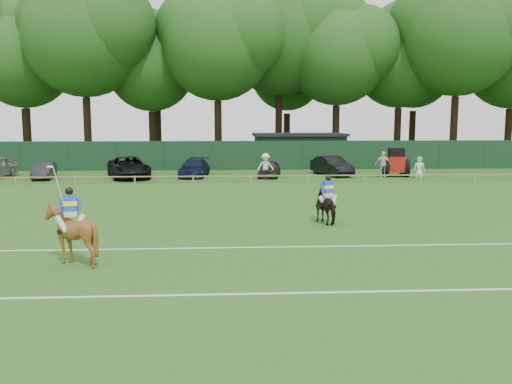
{
  "coord_description": "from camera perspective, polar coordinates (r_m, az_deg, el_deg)",
  "views": [
    {
      "loc": [
        -0.78,
        -19.4,
        4.51
      ],
      "look_at": [
        0.5,
        3.0,
        1.4
      ],
      "focal_mm": 38.0,
      "sensor_mm": 36.0,
      "label": 1
    }
  ],
  "objects": [
    {
      "name": "ground",
      "position": [
        19.93,
        -0.95,
        -5.19
      ],
      "size": [
        160.0,
        160.0,
        0.0
      ],
      "primitive_type": "plane",
      "color": "#1E4C14",
      "rests_on": "ground"
    },
    {
      "name": "horse_dark",
      "position": [
        23.33,
        7.55,
        -1.5
      ],
      "size": [
        1.35,
        1.9,
        1.46
      ],
      "primitive_type": "imported",
      "rotation": [
        0.0,
        0.0,
        3.5
      ],
      "color": "black",
      "rests_on": "ground"
    },
    {
      "name": "horse_chestnut",
      "position": [
        17.68,
        -18.89,
        -4.2
      ],
      "size": [
        1.95,
        2.08,
        1.87
      ],
      "primitive_type": "imported",
      "rotation": [
        0.0,
        0.0,
        3.44
      ],
      "color": "brown",
      "rests_on": "ground"
    },
    {
      "name": "sedan_grey",
      "position": [
        42.76,
        -21.42,
        2.12
      ],
      "size": [
        1.83,
        3.87,
        1.22
      ],
      "primitive_type": "imported",
      "rotation": [
        0.0,
        0.0,
        0.15
      ],
      "color": "#28282A",
      "rests_on": "ground"
    },
    {
      "name": "suv_black",
      "position": [
        41.47,
        -13.25,
        2.54
      ],
      "size": [
        4.25,
        6.25,
        1.59
      ],
      "primitive_type": "imported",
      "rotation": [
        0.0,
        0.0,
        0.31
      ],
      "color": "black",
      "rests_on": "ground"
    },
    {
      "name": "sedan_navy",
      "position": [
        41.52,
        -6.49,
        2.54
      ],
      "size": [
        2.42,
        4.84,
        1.35
      ],
      "primitive_type": "imported",
      "rotation": [
        0.0,
        0.0,
        -0.12
      ],
      "color": "#121939",
      "rests_on": "ground"
    },
    {
      "name": "hatch_grey",
      "position": [
        40.94,
        1.44,
        2.44
      ],
      "size": [
        2.14,
        3.86,
        1.24
      ],
      "primitive_type": "imported",
      "rotation": [
        0.0,
        0.0,
        -0.19
      ],
      "color": "#302F32",
      "rests_on": "ground"
    },
    {
      "name": "estate_black",
      "position": [
        42.59,
        7.97,
        2.75
      ],
      "size": [
        2.87,
        4.79,
        1.49
      ],
      "primitive_type": "imported",
      "rotation": [
        0.0,
        0.0,
        0.31
      ],
      "color": "black",
      "rests_on": "ground"
    },
    {
      "name": "spectator_left",
      "position": [
        39.56,
        1.02,
        2.72
      ],
      "size": [
        1.31,
        0.86,
        1.89
      ],
      "primitive_type": "imported",
      "rotation": [
        0.0,
        0.0,
        0.13
      ],
      "color": "silver",
      "rests_on": "ground"
    },
    {
      "name": "spectator_mid",
      "position": [
        41.85,
        13.21,
        2.85
      ],
      "size": [
        1.22,
        0.67,
        1.97
      ],
      "primitive_type": "imported",
      "rotation": [
        0.0,
        0.0,
        -0.17
      ],
      "color": "silver",
      "rests_on": "ground"
    },
    {
      "name": "spectator_right",
      "position": [
        41.76,
        16.81,
        2.47
      ],
      "size": [
        0.92,
        0.76,
        1.62
      ],
      "primitive_type": "imported",
      "rotation": [
        0.0,
        0.0,
        -0.36
      ],
      "color": "silver",
      "rests_on": "ground"
    },
    {
      "name": "rider_dark",
      "position": [
        23.22,
        7.6,
        0.16
      ],
      "size": [
        0.91,
        0.55,
        1.41
      ],
      "rotation": [
        0.0,
        0.0,
        3.5
      ],
      "color": "silver",
      "rests_on": "ground"
    },
    {
      "name": "rider_chestnut",
      "position": [
        17.52,
        -19.02,
        -1.6
      ],
      "size": [
        0.98,
        0.53,
        2.05
      ],
      "rotation": [
        0.0,
        0.0,
        3.44
      ],
      "color": "silver",
      "rests_on": "ground"
    },
    {
      "name": "pitch_lines",
      "position": [
        16.55,
        -0.45,
        -7.91
      ],
      "size": [
        60.0,
        5.1,
        0.01
      ],
      "color": "silver",
      "rests_on": "ground"
    },
    {
      "name": "pitch_rail",
      "position": [
        37.63,
        -2.06,
        1.69
      ],
      "size": [
        62.1,
        0.1,
        0.5
      ],
      "color": "#997F5B",
      "rests_on": "ground"
    },
    {
      "name": "perimeter_fence",
      "position": [
        46.52,
        -2.3,
        3.87
      ],
      "size": [
        92.08,
        0.08,
        2.5
      ],
      "color": "#14351E",
      "rests_on": "ground"
    },
    {
      "name": "utility_shed",
      "position": [
        49.95,
        4.55,
        4.46
      ],
      "size": [
        8.4,
        4.4,
        3.04
      ],
      "color": "#14331E",
      "rests_on": "ground"
    },
    {
      "name": "tree_row",
      "position": [
        54.66,
        -0.34,
        3.16
      ],
      "size": [
        96.0,
        12.0,
        21.0
      ],
      "primitive_type": null,
      "color": "#26561C",
      "rests_on": "ground"
    },
    {
      "name": "tractor",
      "position": [
        42.94,
        14.47,
        2.99
      ],
      "size": [
        2.06,
        2.8,
        2.18
      ],
      "rotation": [
        0.0,
        0.0,
        -0.14
      ],
      "color": "#A2190E",
      "rests_on": "ground"
    }
  ]
}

